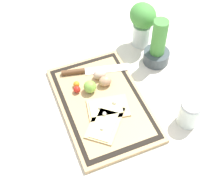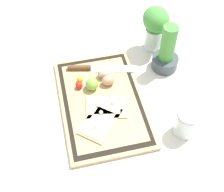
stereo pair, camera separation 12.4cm
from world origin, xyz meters
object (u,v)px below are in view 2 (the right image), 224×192
(pizza_slice_far, at_px, (106,107))
(egg_pink, at_px, (104,73))
(herb_pot, at_px, (166,54))
(sauce_jar, at_px, (186,124))
(knife, at_px, (91,68))
(herb_glass, at_px, (155,26))
(pizza_slice_near, at_px, (100,122))
(lime, at_px, (92,84))
(cherry_tomato_yellow, at_px, (80,80))
(egg_brown, at_px, (108,80))
(cherry_tomato_red, at_px, (79,85))

(pizza_slice_far, height_order, egg_pink, egg_pink)
(herb_pot, relative_size, sauce_jar, 1.99)
(knife, relative_size, herb_pot, 1.32)
(sauce_jar, bearing_deg, herb_glass, 176.96)
(sauce_jar, height_order, herb_glass, herb_glass)
(pizza_slice_far, bearing_deg, pizza_slice_near, -29.93)
(knife, distance_m, herb_pot, 0.33)
(lime, distance_m, cherry_tomato_yellow, 0.06)
(cherry_tomato_yellow, height_order, herb_pot, herb_pot)
(pizza_slice_near, distance_m, herb_pot, 0.42)
(knife, height_order, egg_brown, egg_brown)
(cherry_tomato_yellow, bearing_deg, herb_glass, 112.87)
(sauce_jar, bearing_deg, lime, -132.01)
(egg_pink, distance_m, cherry_tomato_yellow, 0.11)
(cherry_tomato_red, height_order, sauce_jar, sauce_jar)
(pizza_slice_far, bearing_deg, herb_glass, 136.65)
(pizza_slice_near, xyz_separation_m, egg_pink, (-0.23, 0.07, 0.02))
(egg_brown, height_order, lime, lime)
(pizza_slice_far, bearing_deg, sauce_jar, 59.09)
(egg_pink, bearing_deg, pizza_slice_near, -16.23)
(herb_pot, distance_m, herb_glass, 0.14)
(lime, bearing_deg, egg_brown, 96.50)
(knife, height_order, cherry_tomato_yellow, cherry_tomato_yellow)
(egg_pink, relative_size, lime, 1.05)
(cherry_tomato_yellow, distance_m, herb_glass, 0.41)
(pizza_slice_near, relative_size, cherry_tomato_red, 6.89)
(pizza_slice_near, height_order, sauce_jar, sauce_jar)
(pizza_slice_near, bearing_deg, herb_pot, 125.11)
(egg_pink, distance_m, herb_pot, 0.28)
(egg_brown, height_order, cherry_tomato_yellow, egg_brown)
(cherry_tomato_yellow, xyz_separation_m, herb_pot, (-0.02, 0.38, 0.04))
(knife, xyz_separation_m, herb_pot, (0.04, 0.33, 0.05))
(sauce_jar, bearing_deg, egg_pink, -143.51)
(herb_glass, bearing_deg, sauce_jar, -3.04)
(egg_brown, height_order, egg_pink, same)
(egg_brown, xyz_separation_m, sauce_jar, (0.28, 0.23, 0.01))
(knife, distance_m, sauce_jar, 0.47)
(sauce_jar, bearing_deg, pizza_slice_near, -107.79)
(sauce_jar, bearing_deg, knife, -142.70)
(knife, xyz_separation_m, herb_glass, (-0.09, 0.31, 0.10))
(herb_glass, bearing_deg, knife, -73.38)
(pizza_slice_far, relative_size, knife, 0.60)
(knife, bearing_deg, pizza_slice_far, 5.15)
(egg_pink, distance_m, sauce_jar, 0.40)
(egg_brown, relative_size, herb_glass, 0.25)
(cherry_tomato_yellow, bearing_deg, cherry_tomato_red, -13.71)
(egg_brown, relative_size, egg_pink, 1.00)
(egg_brown, height_order, cherry_tomato_red, egg_brown)
(egg_pink, relative_size, herb_pot, 0.24)
(pizza_slice_near, xyz_separation_m, lime, (-0.17, 0.00, 0.02))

